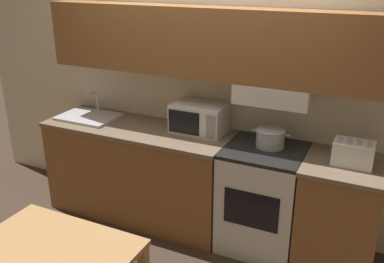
{
  "coord_description": "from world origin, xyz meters",
  "views": [
    {
      "loc": [
        1.44,
        -3.49,
        2.32
      ],
      "look_at": [
        0.05,
        -0.57,
        1.07
      ],
      "focal_mm": 40.0,
      "sensor_mm": 36.0,
      "label": 1
    }
  ],
  "objects_px": {
    "stove_range": "(262,198)",
    "microwave": "(200,118)",
    "cooking_pot": "(270,137)",
    "sink_basin": "(88,116)",
    "toaster": "(353,153)"
  },
  "relations": [
    {
      "from": "stove_range",
      "to": "sink_basin",
      "type": "bearing_deg",
      "value": -179.83
    },
    {
      "from": "microwave",
      "to": "toaster",
      "type": "height_order",
      "value": "microwave"
    },
    {
      "from": "stove_range",
      "to": "cooking_pot",
      "type": "xyz_separation_m",
      "value": [
        0.02,
        0.06,
        0.54
      ]
    },
    {
      "from": "microwave",
      "to": "sink_basin",
      "type": "relative_size",
      "value": 0.84
    },
    {
      "from": "stove_range",
      "to": "cooking_pot",
      "type": "bearing_deg",
      "value": 72.43
    },
    {
      "from": "cooking_pot",
      "to": "microwave",
      "type": "height_order",
      "value": "microwave"
    },
    {
      "from": "microwave",
      "to": "toaster",
      "type": "xyz_separation_m",
      "value": [
        1.33,
        -0.14,
        -0.04
      ]
    },
    {
      "from": "stove_range",
      "to": "microwave",
      "type": "height_order",
      "value": "microwave"
    },
    {
      "from": "cooking_pot",
      "to": "microwave",
      "type": "relative_size",
      "value": 0.69
    },
    {
      "from": "cooking_pot",
      "to": "sink_basin",
      "type": "distance_m",
      "value": 1.83
    },
    {
      "from": "stove_range",
      "to": "cooking_pot",
      "type": "relative_size",
      "value": 2.84
    },
    {
      "from": "microwave",
      "to": "sink_basin",
      "type": "bearing_deg",
      "value": -173.58
    },
    {
      "from": "stove_range",
      "to": "toaster",
      "type": "xyz_separation_m",
      "value": [
        0.68,
        -0.02,
        0.56
      ]
    },
    {
      "from": "microwave",
      "to": "sink_basin",
      "type": "xyz_separation_m",
      "value": [
        -1.15,
        -0.13,
        -0.12
      ]
    },
    {
      "from": "stove_range",
      "to": "microwave",
      "type": "relative_size",
      "value": 1.95
    }
  ]
}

